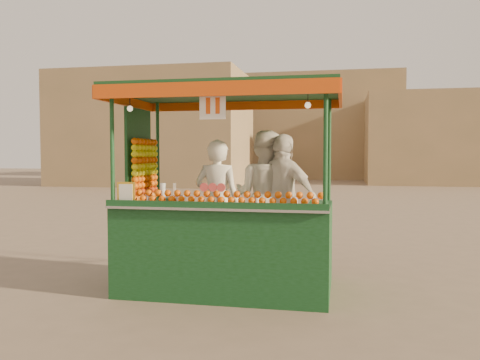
% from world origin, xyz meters
% --- Properties ---
extents(ground, '(90.00, 90.00, 0.00)m').
position_xyz_m(ground, '(0.00, 0.00, 0.00)').
color(ground, '#6E5D4E').
rests_on(ground, ground).
extents(building_left, '(10.00, 6.00, 6.00)m').
position_xyz_m(building_left, '(-9.00, 20.00, 3.00)').
color(building_left, '#967855').
rests_on(building_left, ground).
extents(building_right, '(9.00, 6.00, 5.00)m').
position_xyz_m(building_right, '(7.00, 24.00, 2.50)').
color(building_right, '#967855').
rests_on(building_right, ground).
extents(building_center, '(14.00, 7.00, 7.00)m').
position_xyz_m(building_center, '(-2.00, 30.00, 3.50)').
color(building_center, '#967855').
rests_on(building_center, ground).
extents(juice_cart, '(2.74, 1.78, 2.49)m').
position_xyz_m(juice_cart, '(-0.28, -0.24, 0.81)').
color(juice_cart, '#0F3913').
rests_on(juice_cart, ground).
extents(vendor_left, '(0.58, 0.39, 1.57)m').
position_xyz_m(vendor_left, '(-0.36, -0.08, 1.08)').
color(vendor_left, silver).
rests_on(vendor_left, ground).
extents(vendor_middle, '(0.94, 0.80, 1.70)m').
position_xyz_m(vendor_middle, '(0.17, 0.32, 1.14)').
color(vendor_middle, white).
rests_on(vendor_middle, ground).
extents(vendor_right, '(1.04, 0.81, 1.65)m').
position_xyz_m(vendor_right, '(0.44, 0.19, 1.11)').
color(vendor_right, silver).
rests_on(vendor_right, ground).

